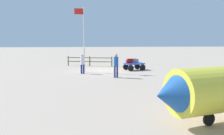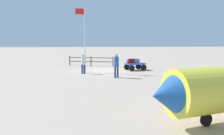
{
  "view_description": "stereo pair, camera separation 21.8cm",
  "coord_description": "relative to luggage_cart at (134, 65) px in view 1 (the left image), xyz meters",
  "views": [
    {
      "loc": [
        1.16,
        21.25,
        2.91
      ],
      "look_at": [
        -0.26,
        6.0,
        1.01
      ],
      "focal_mm": 37.53,
      "sensor_mm": 36.0,
      "label": 1
    },
    {
      "loc": [
        0.94,
        21.26,
        2.91
      ],
      "look_at": [
        -0.26,
        6.0,
        1.01
      ],
      "focal_mm": 37.53,
      "sensor_mm": 36.0,
      "label": 2
    }
  ],
  "objects": [
    {
      "name": "suitcase_dark",
      "position": [
        0.35,
        -0.13,
        0.4
      ],
      "size": [
        0.55,
        0.49,
        0.4
      ],
      "color": "maroon",
      "rests_on": "luggage_cart"
    },
    {
      "name": "flagpole",
      "position": [
        4.6,
        0.98,
        2.69
      ],
      "size": [
        0.83,
        0.1,
        5.52
      ],
      "color": "silver",
      "rests_on": "ground"
    },
    {
      "name": "suitcase_tan",
      "position": [
        -0.06,
        -0.43,
        0.38
      ],
      "size": [
        0.54,
        0.38,
        0.37
      ],
      "color": "maroon",
      "rests_on": "luggage_cart"
    },
    {
      "name": "worker_lead",
      "position": [
        2.11,
        3.99,
        0.6
      ],
      "size": [
        0.44,
        0.44,
        1.8
      ],
      "color": "navy",
      "rests_on": "ground"
    },
    {
      "name": "ground_plane",
      "position": [
        2.86,
        -0.04,
        -0.46
      ],
      "size": [
        120.0,
        120.0,
        0.0
      ],
      "primitive_type": "plane",
      "color": "#B5A08E"
    },
    {
      "name": "wooden_fence",
      "position": [
        4.08,
        -3.76,
        0.15
      ],
      "size": [
        4.75,
        1.21,
        1.03
      ],
      "color": "brown",
      "rests_on": "ground"
    },
    {
      "name": "suitcase_olive",
      "position": [
        0.46,
        -0.06,
        0.34
      ],
      "size": [
        0.56,
        0.49,
        0.3
      ],
      "color": "maroon",
      "rests_on": "luggage_cart"
    },
    {
      "name": "suitcase_grey",
      "position": [
        -0.23,
        -0.38,
        0.37
      ],
      "size": [
        0.56,
        0.4,
        0.35
      ],
      "color": "gray",
      "rests_on": "luggage_cart"
    },
    {
      "name": "luggage_cart",
      "position": [
        0.0,
        0.0,
        0.0
      ],
      "size": [
        2.02,
        1.63,
        0.65
      ],
      "color": "blue",
      "rests_on": "ground"
    },
    {
      "name": "worker_trailing",
      "position": [
        4.67,
        1.83,
        0.47
      ],
      "size": [
        0.43,
        0.43,
        1.63
      ],
      "color": "navy",
      "rests_on": "ground"
    }
  ]
}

